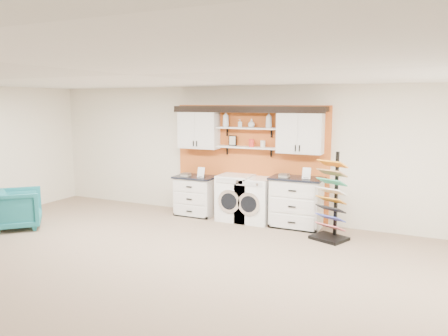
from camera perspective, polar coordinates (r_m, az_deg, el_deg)
The scene contains 22 objects.
floor at distance 6.23m, azimuth -10.92°, elevation -14.82°, with size 10.00×10.00×0.00m, color gray.
ceiling at distance 5.73m, azimuth -11.72°, elevation 11.84°, with size 10.00×10.00×0.00m, color white.
wall_back at distance 9.30m, azimuth 3.47°, elevation 2.03°, with size 10.00×10.00×0.00m, color silver.
accent_panel at distance 9.30m, azimuth 3.38°, elevation 0.78°, with size 3.40×0.07×2.40m, color #C65B21.
upper_cabinet_left at distance 9.56m, azimuth -3.29°, elevation 5.09°, with size 0.90×0.35×0.84m.
upper_cabinet_right at distance 8.71m, azimuth 9.94°, elevation 4.64°, with size 0.90×0.35×0.84m.
shelf_lower at distance 9.11m, azimuth 3.01°, elevation 2.71°, with size 1.32×0.28×0.03m, color white.
shelf_upper at distance 9.07m, azimuth 3.03°, elevation 5.23°, with size 1.32×0.28×0.03m, color white.
crown_molding at distance 9.07m, azimuth 3.08°, elevation 7.74°, with size 3.30×0.41×0.13m.
picture_frame at distance 9.28m, azimuth 1.13°, elevation 3.60°, with size 0.18×0.02×0.22m.
canister_red at distance 9.06m, azimuth 3.61°, elevation 3.28°, with size 0.11×0.11×0.16m, color red.
canister_cream at distance 8.97m, azimuth 5.09°, elevation 3.15°, with size 0.10×0.10×0.14m, color silver.
base_cabinet_left at distance 9.62m, azimuth -3.65°, elevation -3.59°, with size 0.88×0.66×0.87m.
base_cabinet_right at distance 8.76m, azimuth 9.44°, elevation -4.45°, with size 1.03×0.66×1.00m.
washer at distance 9.19m, azimuth 1.53°, elevation -3.86°, with size 0.68×0.71×0.96m.
dryer at distance 9.04m, azimuth 4.05°, elevation -4.18°, with size 0.67×0.71×0.93m.
sample_rack at distance 8.10m, azimuth 13.78°, elevation -5.57°, with size 0.72×0.67×1.59m.
armchair at distance 9.51m, azimuth -25.31°, elevation -4.84°, with size 0.83×0.85×0.77m, color #196F7A.
soap_bottle_a at distance 9.26m, azimuth 0.24°, elevation 6.45°, with size 0.13×0.13×0.34m, color silver.
soap_bottle_b at distance 9.13m, azimuth 2.11°, elevation 5.87°, with size 0.07×0.08×0.17m, color silver.
soap_bottle_c at distance 9.03m, azimuth 3.61°, elevation 5.87°, with size 0.14×0.14×0.18m, color silver.
soap_bottle_d at distance 8.90m, azimuth 5.87°, elevation 6.29°, with size 0.13×0.13×0.33m, color silver.
Camera 1 is at (3.42, -4.59, 2.45)m, focal length 35.00 mm.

